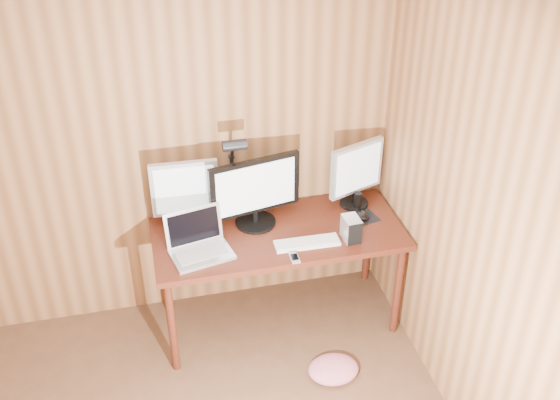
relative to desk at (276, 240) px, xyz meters
name	(u,v)px	position (x,y,z in m)	size (l,w,h in m)	color
desk	(276,240)	(0.00, 0.00, 0.00)	(1.60, 0.70, 0.75)	#4A1B0F
monitor_center	(255,191)	(-0.12, 0.05, 0.37)	(0.60, 0.26, 0.47)	black
monitor_left	(185,193)	(-0.55, 0.12, 0.38)	(0.42, 0.20, 0.47)	black
monitor_right	(356,173)	(0.58, 0.12, 0.37)	(0.40, 0.19, 0.46)	black
laptop	(198,242)	(-0.52, -0.16, 0.19)	(0.41, 0.35, 0.26)	silver
keyboard	(307,243)	(0.14, -0.25, 0.13)	(0.41, 0.13, 0.02)	white
mousepad	(362,218)	(0.57, -0.05, 0.12)	(0.20, 0.16, 0.00)	black
mouse	(362,215)	(0.57, -0.05, 0.15)	(0.08, 0.12, 0.04)	black
hard_drive	(351,229)	(0.43, -0.25, 0.20)	(0.10, 0.15, 0.15)	silver
phone	(295,258)	(0.03, -0.37, 0.13)	(0.05, 0.11, 0.01)	silver
speaker	(358,201)	(0.58, 0.07, 0.18)	(0.05, 0.05, 0.12)	black
desk_lamp	(234,165)	(-0.23, 0.16, 0.52)	(0.15, 0.21, 0.64)	black
fabric_pile	(333,369)	(0.22, -0.66, -0.58)	(0.32, 0.27, 0.10)	#CF6474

